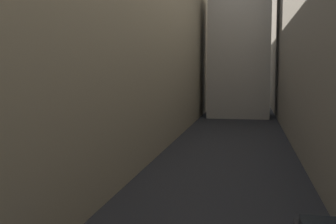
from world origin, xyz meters
name	(u,v)px	position (x,y,z in m)	size (l,w,h in m)	color
ground_plane	(231,143)	(0.00, 48.00, 0.00)	(264.00, 264.00, 0.00)	#232326
building_block_left	(124,46)	(-10.95, 50.00, 9.34)	(10.91, 108.00, 18.67)	gray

